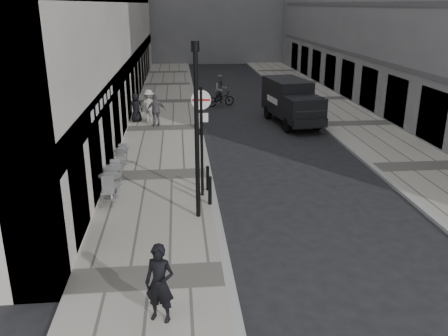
# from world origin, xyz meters

# --- Properties ---
(sidewalk) EXTENTS (4.00, 60.00, 0.12)m
(sidewalk) POSITION_xyz_m (-2.00, 18.00, 0.06)
(sidewalk) COLOR #9A968B
(sidewalk) RESTS_ON ground
(far_sidewalk) EXTENTS (4.00, 60.00, 0.12)m
(far_sidewalk) POSITION_xyz_m (9.00, 18.00, 0.06)
(far_sidewalk) COLOR #9A968B
(far_sidewalk) RESTS_ON ground
(walking_man) EXTENTS (0.77, 0.64, 1.79)m
(walking_man) POSITION_xyz_m (-1.64, 0.98, 1.02)
(walking_man) COLOR black
(walking_man) RESTS_ON sidewalk
(sign_post) EXTENTS (0.67, 0.11, 3.90)m
(sign_post) POSITION_xyz_m (-0.37, 7.98, 2.61)
(sign_post) COLOR black
(sign_post) RESTS_ON sidewalk
(lamppost) EXTENTS (0.25, 0.25, 5.51)m
(lamppost) POSITION_xyz_m (-0.60, 6.21, 3.18)
(lamppost) COLOR black
(lamppost) RESTS_ON sidewalk
(bollard_near) EXTENTS (0.13, 0.13, 0.95)m
(bollard_near) POSITION_xyz_m (-0.16, 7.15, 0.60)
(bollard_near) COLOR black
(bollard_near) RESTS_ON sidewalk
(bollard_far) EXTENTS (0.12, 0.12, 0.88)m
(bollard_far) POSITION_xyz_m (-0.15, 8.45, 0.56)
(bollard_far) COLOR black
(bollard_far) RESTS_ON sidewalk
(panel_van) EXTENTS (2.66, 5.50, 2.49)m
(panel_van) POSITION_xyz_m (5.32, 18.75, 1.40)
(panel_van) COLOR black
(panel_van) RESTS_ON ground
(cyclist) EXTENTS (2.09, 1.30, 2.13)m
(cyclist) POSITION_xyz_m (1.73, 24.09, 0.83)
(cyclist) COLOR black
(cyclist) RESTS_ON ground
(pedestrian_a) EXTENTS (1.10, 0.58, 1.79)m
(pedestrian_a) POSITION_xyz_m (-2.39, 18.38, 1.01)
(pedestrian_a) COLOR #5B5A60
(pedestrian_a) RESTS_ON sidewalk
(pedestrian_b) EXTENTS (1.19, 0.68, 1.84)m
(pedestrian_b) POSITION_xyz_m (-2.87, 19.72, 1.04)
(pedestrian_b) COLOR #AEA7A0
(pedestrian_b) RESTS_ON sidewalk
(pedestrian_c) EXTENTS (0.94, 0.76, 1.66)m
(pedestrian_c) POSITION_xyz_m (-3.60, 19.61, 0.95)
(pedestrian_c) COLOR black
(pedestrian_c) RESTS_ON sidewalk
(cafe_table_near) EXTENTS (0.72, 1.62, 0.93)m
(cafe_table_near) POSITION_xyz_m (-3.60, 9.15, 0.59)
(cafe_table_near) COLOR #B5B5B7
(cafe_table_near) RESTS_ON sidewalk
(cafe_table_mid) EXTENTS (0.79, 1.78, 1.01)m
(cafe_table_mid) POSITION_xyz_m (-3.60, 8.00, 0.63)
(cafe_table_mid) COLOR #A8A9AB
(cafe_table_mid) RESTS_ON sidewalk
(cafe_table_far) EXTENTS (0.63, 1.42, 0.81)m
(cafe_table_far) POSITION_xyz_m (-3.60, 11.71, 0.53)
(cafe_table_far) COLOR #A9A9AB
(cafe_table_far) RESTS_ON sidewalk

